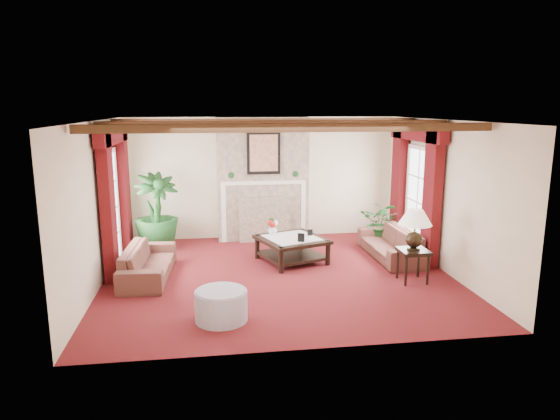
{
  "coord_description": "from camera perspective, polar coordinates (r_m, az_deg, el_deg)",
  "views": [
    {
      "loc": [
        -1.15,
        -8.3,
        2.94
      ],
      "look_at": [
        0.08,
        0.4,
        1.1
      ],
      "focal_mm": 32.0,
      "sensor_mm": 36.0,
      "label": 1
    }
  ],
  "objects": [
    {
      "name": "sofa_left",
      "position": [
        8.99,
        -14.86,
        -5.2
      ],
      "size": [
        1.95,
        0.77,
        0.74
      ],
      "primitive_type": "imported",
      "rotation": [
        0.0,
        0.0,
        1.51
      ],
      "color": "#3E111E",
      "rests_on": "ground"
    },
    {
      "name": "small_plant",
      "position": [
        10.93,
        11.51,
        -2.0
      ],
      "size": [
        1.78,
        1.78,
        0.74
      ],
      "primitive_type": "imported",
      "rotation": [
        0.0,
        0.0,
        -0.65
      ],
      "color": "black",
      "rests_on": "ground"
    },
    {
      "name": "back_wall",
      "position": [
        11.23,
        -2.09,
        3.69
      ],
      "size": [
        6.0,
        0.02,
        2.7
      ],
      "primitive_type": "cube",
      "color": "beige",
      "rests_on": "ground"
    },
    {
      "name": "table_lamp",
      "position": [
        8.64,
        15.13,
        -2.11
      ],
      "size": [
        0.56,
        0.56,
        0.71
      ],
      "primitive_type": null,
      "color": "black",
      "rests_on": "side_table"
    },
    {
      "name": "flower_vase",
      "position": [
        9.79,
        -0.86,
        -2.25
      ],
      "size": [
        0.3,
        0.3,
        0.18
      ],
      "primitive_type": "imported",
      "rotation": [
        0.0,
        0.0,
        0.32
      ],
      "color": "silver",
      "rests_on": "coffee_table"
    },
    {
      "name": "photo_frame_b",
      "position": [
        9.66,
        3.45,
        -2.62
      ],
      "size": [
        0.1,
        0.03,
        0.13
      ],
      "primitive_type": null,
      "rotation": [
        0.0,
        0.0,
        0.11
      ],
      "color": "black",
      "rests_on": "coffee_table"
    },
    {
      "name": "coffee_table",
      "position": [
        9.59,
        1.36,
        -4.56
      ],
      "size": [
        1.46,
        1.46,
        0.47
      ],
      "primitive_type": null,
      "rotation": [
        0.0,
        0.0,
        0.35
      ],
      "color": "black",
      "rests_on": "ground"
    },
    {
      "name": "floor",
      "position": [
        8.89,
        -0.16,
        -7.49
      ],
      "size": [
        6.0,
        6.0,
        0.0
      ],
      "primitive_type": "plane",
      "color": "#4E0F0E",
      "rests_on": "ground"
    },
    {
      "name": "book",
      "position": [
        9.31,
        3.27,
        -2.71
      ],
      "size": [
        0.22,
        0.21,
        0.27
      ],
      "primitive_type": "imported",
      "rotation": [
        0.0,
        0.0,
        0.6
      ],
      "color": "black",
      "rests_on": "coffee_table"
    },
    {
      "name": "sofa_right",
      "position": [
        10.05,
        12.57,
        -3.22
      ],
      "size": [
        1.95,
        0.63,
        0.76
      ],
      "primitive_type": "imported",
      "rotation": [
        0.0,
        0.0,
        -1.55
      ],
      "color": "#3E111E",
      "rests_on": "ground"
    },
    {
      "name": "left_wall",
      "position": [
        8.66,
        -20.24,
        0.5
      ],
      "size": [
        0.02,
        5.5,
        2.7
      ],
      "primitive_type": "cube",
      "color": "beige",
      "rests_on": "ground"
    },
    {
      "name": "right_wall",
      "position": [
        9.42,
        18.23,
        1.51
      ],
      "size": [
        0.02,
        5.5,
        2.7
      ],
      "primitive_type": "cube",
      "color": "beige",
      "rests_on": "ground"
    },
    {
      "name": "french_door_left",
      "position": [
        9.52,
        -19.16,
        6.3
      ],
      "size": [
        0.1,
        1.1,
        2.16
      ],
      "primitive_type": null,
      "color": "white",
      "rests_on": "ground"
    },
    {
      "name": "french_door_right",
      "position": [
        10.21,
        15.9,
        6.83
      ],
      "size": [
        0.1,
        1.1,
        2.16
      ],
      "primitive_type": null,
      "color": "white",
      "rests_on": "ground"
    },
    {
      "name": "ottoman",
      "position": [
        7.11,
        -6.74,
        -10.81
      ],
      "size": [
        0.73,
        0.73,
        0.43
      ],
      "primitive_type": "cylinder",
      "color": "#9996AA",
      "rests_on": "ground"
    },
    {
      "name": "curtains_left",
      "position": [
        9.47,
        -18.68,
        8.86
      ],
      "size": [
        0.2,
        2.4,
        2.55
      ],
      "primitive_type": null,
      "color": "#45090F",
      "rests_on": "ground"
    },
    {
      "name": "potted_palm",
      "position": [
        10.66,
        -13.85,
        -2.05
      ],
      "size": [
        2.06,
        2.24,
        0.89
      ],
      "primitive_type": "imported",
      "rotation": [
        0.0,
        0.0,
        0.41
      ],
      "color": "black",
      "rests_on": "ground"
    },
    {
      "name": "ceiling_beams",
      "position": [
        8.39,
        -0.17,
        9.78
      ],
      "size": [
        6.0,
        3.0,
        0.12
      ],
      "primitive_type": null,
      "color": "#3D2213",
      "rests_on": "ceiling"
    },
    {
      "name": "curtains_right",
      "position": [
        10.14,
        15.46,
        9.21
      ],
      "size": [
        0.2,
        2.4,
        2.55
      ],
      "primitive_type": null,
      "color": "#45090F",
      "rests_on": "ground"
    },
    {
      "name": "fireplace",
      "position": [
        10.92,
        -2.04,
        10.57
      ],
      "size": [
        2.0,
        0.52,
        2.7
      ],
      "primitive_type": null,
      "color": "tan",
      "rests_on": "ground"
    },
    {
      "name": "photo_frame_a",
      "position": [
        9.21,
        2.43,
        -3.19
      ],
      "size": [
        0.13,
        0.07,
        0.17
      ],
      "primitive_type": null,
      "rotation": [
        0.0,
        0.0,
        -0.42
      ],
      "color": "black",
      "rests_on": "coffee_table"
    },
    {
      "name": "ceiling",
      "position": [
        8.39,
        -0.17,
        10.19
      ],
      "size": [
        6.0,
        6.0,
        0.0
      ],
      "primitive_type": "plane",
      "rotation": [
        3.14,
        0.0,
        0.0
      ],
      "color": "white",
      "rests_on": "floor"
    },
    {
      "name": "side_table",
      "position": [
        8.81,
        14.91,
        -6.14
      ],
      "size": [
        0.56,
        0.56,
        0.56
      ],
      "primitive_type": null,
      "rotation": [
        0.0,
        0.0,
        -0.19
      ],
      "color": "black",
      "rests_on": "ground"
    }
  ]
}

